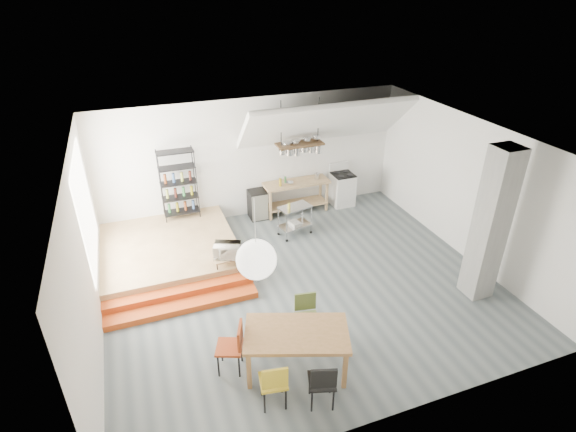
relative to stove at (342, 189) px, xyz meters
name	(u,v)px	position (x,y,z in m)	size (l,w,h in m)	color
floor	(301,284)	(-2.50, -3.16, -0.48)	(8.00, 8.00, 0.00)	#525B5F
wall_back	(253,159)	(-2.50, 0.34, 1.12)	(8.00, 0.04, 3.20)	silver
wall_left	(85,258)	(-6.50, -3.16, 1.12)	(0.04, 7.00, 3.20)	silver
wall_right	(467,189)	(1.50, -3.16, 1.12)	(0.04, 7.00, 3.20)	silver
ceiling	(304,141)	(-2.50, -3.16, 2.72)	(8.00, 7.00, 0.02)	white
slope_ceiling	(326,122)	(-0.70, -0.26, 2.07)	(4.40, 1.80, 0.15)	white
window_pane	(86,209)	(-6.48, -1.66, 1.32)	(0.02, 2.50, 2.20)	white
platform	(170,251)	(-5.00, -1.16, -0.28)	(3.00, 3.00, 0.40)	#94734A
step_lower	(183,306)	(-5.00, -3.11, -0.41)	(3.00, 0.35, 0.13)	#C14616
step_upper	(180,293)	(-5.00, -2.76, -0.35)	(3.00, 0.35, 0.27)	#C14616
concrete_column	(490,225)	(0.80, -4.66, 1.12)	(0.50, 0.50, 3.20)	gray
kitchen_counter	(296,191)	(-1.40, -0.01, 0.15)	(1.80, 0.60, 0.91)	#94734A
stove	(342,189)	(0.00, 0.00, 0.00)	(0.60, 0.60, 1.18)	white
pot_rack	(301,147)	(-1.37, -0.23, 1.50)	(1.20, 0.50, 1.43)	#422C1A
wire_shelving	(178,183)	(-4.50, 0.04, 0.85)	(0.88, 0.38, 1.80)	black
microwave_shelf	(228,257)	(-3.90, -2.41, 0.07)	(0.60, 0.40, 0.16)	#94734A
paper_lantern	(256,260)	(-4.01, -5.09, 1.72)	(0.60, 0.60, 0.60)	white
dining_table	(297,336)	(-3.45, -5.29, 0.23)	(1.90, 1.46, 0.80)	olive
chair_mustard	(274,381)	(-4.03, -5.88, 0.05)	(0.47, 0.47, 0.89)	#AD911D
chair_black	(323,381)	(-3.35, -6.12, 0.05)	(0.50, 0.50, 0.88)	black
chair_olive	(306,313)	(-3.01, -4.65, 0.06)	(0.47, 0.47, 0.90)	#566730
chair_red	(234,344)	(-4.41, -4.94, 0.07)	(0.55, 0.55, 0.93)	#A13A17
rolling_cart	(295,216)	(-1.88, -1.15, 0.03)	(0.88, 0.62, 0.79)	silver
mini_fridge	(258,204)	(-2.50, 0.04, -0.09)	(0.46, 0.46, 0.79)	black
microwave	(227,250)	(-3.90, -2.41, 0.24)	(0.55, 0.37, 0.30)	beige
bowl	(290,183)	(-1.61, -0.06, 0.45)	(0.20, 0.20, 0.05)	silver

